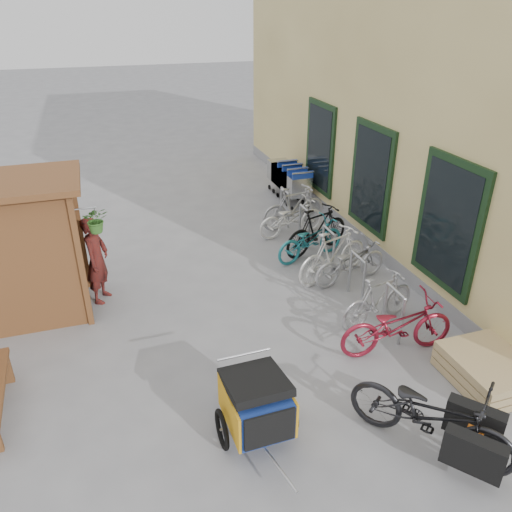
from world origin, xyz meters
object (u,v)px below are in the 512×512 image
object	(u,v)px
bike_1	(378,299)
bike_4	(310,240)
person_kiosk	(97,260)
bike_3	(333,255)
bike_7	(294,207)
bike_0	(397,325)
shopping_carts	(288,177)
bike_6	(291,218)
bike_5	(317,230)
bike_2	(350,262)
pallet_stack	(488,370)
child_trailer	(257,403)
cargo_bike	(433,416)
kiosk	(12,232)

from	to	relation	value
bike_1	bike_4	size ratio (longest dim) A/B	0.93
person_kiosk	bike_3	xyz separation A→B (m)	(4.29, -0.60, -0.28)
bike_3	person_kiosk	bearing A→B (deg)	63.48
bike_7	bike_0	bearing A→B (deg)	167.26
bike_3	shopping_carts	bearing A→B (deg)	-28.80
bike_6	bike_5	bearing A→B (deg)	-176.49
bike_2	bike_5	world-z (taller)	bike_5
shopping_carts	bike_2	bearing A→B (deg)	-96.47
pallet_stack	bike_0	xyz separation A→B (m)	(-0.87, 1.02, 0.27)
child_trailer	bike_0	xyz separation A→B (m)	(2.54, 0.93, -0.05)
bike_0	bike_7	world-z (taller)	bike_7
bike_3	bike_4	xyz separation A→B (m)	(-0.06, 0.93, -0.09)
shopping_carts	cargo_bike	world-z (taller)	shopping_carts
pallet_stack	bike_6	size ratio (longest dim) A/B	0.74
child_trailer	bike_6	size ratio (longest dim) A/B	0.99
cargo_bike	bike_6	xyz separation A→B (m)	(0.70, 6.28, -0.09)
bike_2	bike_1	bearing A→B (deg)	161.18
bike_6	bike_7	xyz separation A→B (m)	(0.23, 0.42, 0.08)
bike_0	bike_2	size ratio (longest dim) A/B	1.14
bike_4	bike_0	bearing A→B (deg)	165.04
bike_3	child_trailer	bearing A→B (deg)	123.01
bike_0	bike_6	world-z (taller)	bike_0
bike_3	bike_6	bearing A→B (deg)	-18.35
pallet_stack	child_trailer	distance (m)	3.42
bike_0	cargo_bike	bearing A→B (deg)	165.00
bike_1	shopping_carts	bearing A→B (deg)	-20.17
pallet_stack	bike_2	size ratio (longest dim) A/B	0.75
bike_1	person_kiosk	bearing A→B (deg)	50.02
bike_0	bike_6	xyz separation A→B (m)	(0.07, 4.51, -0.05)
kiosk	shopping_carts	distance (m)	7.45
kiosk	bike_3	xyz separation A→B (m)	(5.49, -0.48, -1.03)
bike_4	bike_6	world-z (taller)	bike_4
child_trailer	kiosk	bearing A→B (deg)	125.72
kiosk	bike_3	distance (m)	5.60
bike_2	child_trailer	bearing A→B (deg)	126.98
bike_1	bike_7	size ratio (longest dim) A/B	0.91
person_kiosk	bike_4	xyz separation A→B (m)	(4.23, 0.33, -0.37)
shopping_carts	bike_7	size ratio (longest dim) A/B	1.18
shopping_carts	bike_0	distance (m)	6.80
bike_0	bike_2	bearing A→B (deg)	-4.35
pallet_stack	child_trailer	size ratio (longest dim) A/B	0.75
bike_4	bike_6	xyz separation A→B (m)	(0.05, 1.21, -0.00)
shopping_carts	bike_0	size ratio (longest dim) A/B	1.09
bike_5	kiosk	bearing A→B (deg)	77.33
bike_4	bike_6	bearing A→B (deg)	-17.28
pallet_stack	bike_6	world-z (taller)	bike_6
child_trailer	bike_2	distance (m)	4.23
bike_7	bike_4	bearing A→B (deg)	160.84
person_kiosk	bike_1	xyz separation A→B (m)	(4.34, -2.20, -0.34)
bike_1	bike_0	bearing A→B (deg)	157.30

